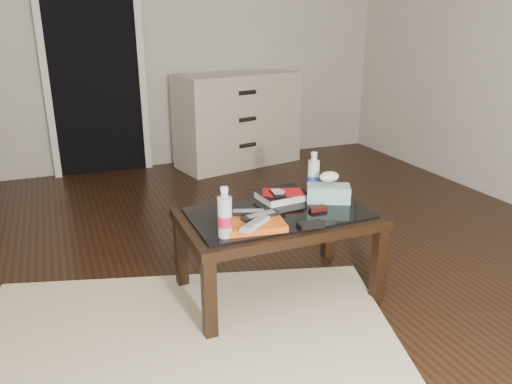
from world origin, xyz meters
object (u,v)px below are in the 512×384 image
(coffee_table, at_px, (278,224))
(water_bottle_right, at_px, (313,173))
(dresser, at_px, (238,120))
(water_bottle_left, at_px, (225,212))
(textbook, at_px, (281,195))
(tissue_box, at_px, (328,193))

(coffee_table, relative_size, water_bottle_right, 4.20)
(coffee_table, height_order, dresser, dresser)
(water_bottle_left, bearing_deg, water_bottle_right, 29.98)
(dresser, relative_size, textbook, 5.12)
(water_bottle_left, xyz_separation_m, tissue_box, (0.67, 0.22, -0.07))
(water_bottle_left, distance_m, tissue_box, 0.71)
(coffee_table, bearing_deg, tissue_box, 8.16)
(water_bottle_right, relative_size, tissue_box, 1.03)
(coffee_table, xyz_separation_m, water_bottle_right, (0.31, 0.20, 0.18))
(water_bottle_left, bearing_deg, tissue_box, 18.49)
(water_bottle_right, bearing_deg, coffee_table, -146.84)
(tissue_box, bearing_deg, dresser, 108.01)
(coffee_table, relative_size, dresser, 0.78)
(water_bottle_right, bearing_deg, textbook, -171.41)
(coffee_table, bearing_deg, water_bottle_right, 33.16)
(dresser, bearing_deg, tissue_box, -110.75)
(dresser, height_order, tissue_box, dresser)
(coffee_table, distance_m, water_bottle_left, 0.43)
(textbook, bearing_deg, dresser, 69.82)
(coffee_table, xyz_separation_m, dresser, (0.67, 2.42, 0.05))
(dresser, bearing_deg, water_bottle_left, -123.76)
(tissue_box, bearing_deg, coffee_table, -145.40)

